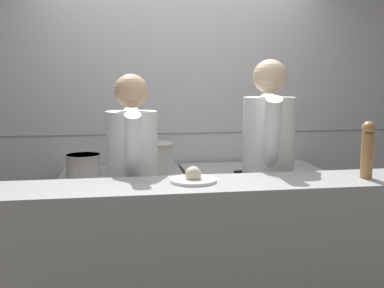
{
  "coord_description": "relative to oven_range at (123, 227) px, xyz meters",
  "views": [
    {
      "loc": [
        -0.49,
        -2.64,
        1.62
      ],
      "look_at": [
        0.03,
        0.6,
        1.15
      ],
      "focal_mm": 42.0,
      "sensor_mm": 36.0,
      "label": 1
    }
  ],
  "objects": [
    {
      "name": "wall_back_tiled",
      "position": [
        0.49,
        0.4,
        0.86
      ],
      "size": [
        8.0,
        0.06,
        2.6
      ],
      "color": "silver",
      "rests_on": "ground_plane"
    },
    {
      "name": "oven_range",
      "position": [
        0.0,
        0.0,
        0.0
      ],
      "size": [
        0.97,
        0.71,
        0.88
      ],
      "color": "#38383D",
      "rests_on": "ground_plane"
    },
    {
      "name": "prep_counter",
      "position": [
        1.07,
        -0.0,
        0.0
      ],
      "size": [
        1.13,
        0.65,
        0.89
      ],
      "color": "#B7BABF",
      "rests_on": "ground_plane"
    },
    {
      "name": "pass_counter",
      "position": [
        0.58,
        -1.1,
        0.08
      ],
      "size": [
        2.58,
        0.45,
        1.04
      ],
      "color": "#B7BABF",
      "rests_on": "ground_plane"
    },
    {
      "name": "stock_pot",
      "position": [
        -0.29,
        -0.05,
        0.53
      ],
      "size": [
        0.28,
        0.28,
        0.17
      ],
      "color": "beige",
      "rests_on": "oven_range"
    },
    {
      "name": "sauce_pot",
      "position": [
        0.02,
        0.03,
        0.53
      ],
      "size": [
        0.24,
        0.24,
        0.17
      ],
      "color": "#2D2D33",
      "rests_on": "oven_range"
    },
    {
      "name": "braising_pot",
      "position": [
        0.28,
        0.02,
        0.56
      ],
      "size": [
        0.28,
        0.28,
        0.24
      ],
      "color": "beige",
      "rests_on": "oven_range"
    },
    {
      "name": "mixing_bowl_steel",
      "position": [
        1.21,
        0.03,
        0.49
      ],
      "size": [
        0.2,
        0.2,
        0.09
      ],
      "color": "#B7BABF",
      "rests_on": "prep_counter"
    },
    {
      "name": "chefs_knife",
      "position": [
        1.02,
        -0.14,
        0.45
      ],
      "size": [
        0.37,
        0.09,
        0.02
      ],
      "color": "#B7BABF",
      "rests_on": "prep_counter"
    },
    {
      "name": "plated_dish_main",
      "position": [
        0.4,
        -1.06,
        0.62
      ],
      "size": [
        0.27,
        0.27,
        0.09
      ],
      "color": "white",
      "rests_on": "pass_counter"
    },
    {
      "name": "pepper_mill",
      "position": [
        1.43,
        -1.13,
        0.78
      ],
      "size": [
        0.08,
        0.08,
        0.34
      ],
      "color": "#AD7A47",
      "rests_on": "pass_counter"
    },
    {
      "name": "chef_head_cook",
      "position": [
        0.07,
        -0.6,
        0.48
      ],
      "size": [
        0.34,
        0.72,
        1.66
      ],
      "rotation": [
        0.0,
        0.0,
        -0.0
      ],
      "color": "black",
      "rests_on": "ground_plane"
    },
    {
      "name": "chef_sous",
      "position": [
        1.01,
        -0.58,
        0.54
      ],
      "size": [
        0.43,
        0.77,
        1.76
      ],
      "rotation": [
        0.0,
        0.0,
        -0.24
      ],
      "color": "black",
      "rests_on": "ground_plane"
    }
  ]
}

